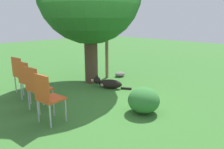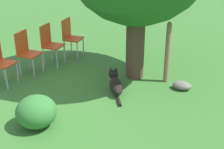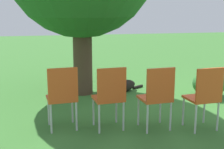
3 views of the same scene
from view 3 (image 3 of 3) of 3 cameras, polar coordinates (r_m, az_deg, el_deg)
The scene contains 9 objects.
ground_plane at distance 6.49m, azimuth 5.52°, elevation -4.33°, with size 30.00×30.00×0.00m, color #38702D.
dog at distance 6.85m, azimuth 1.68°, elevation -2.14°, with size 0.70×1.04×0.39m.
fence_post at distance 7.40m, azimuth -6.20°, elevation 3.07°, with size 0.10×0.10×1.34m.
red_chair_0 at distance 4.88m, azimuth 16.61°, elevation -3.46°, with size 0.46×0.48×0.99m.
red_chair_1 at distance 4.73m, azimuth 8.27°, elevation -3.56°, with size 0.46×0.48×0.99m.
red_chair_2 at distance 4.68m, azimuth -0.42°, elevation -3.59°, with size 0.46×0.48×0.99m.
red_chair_3 at distance 4.74m, azimuth -9.08°, elevation -3.53°, with size 0.46×0.48×0.99m.
garden_rock at distance 7.94m, azimuth -4.79°, elevation -0.60°, with size 0.39×0.29×0.17m.
low_shrub at distance 6.85m, azimuth 17.32°, elevation -1.60°, with size 0.68×0.68×0.54m.
Camera 3 is at (-5.94, 1.87, 1.85)m, focal length 50.00 mm.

